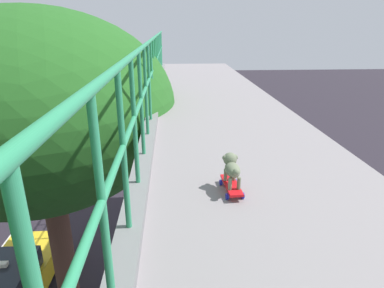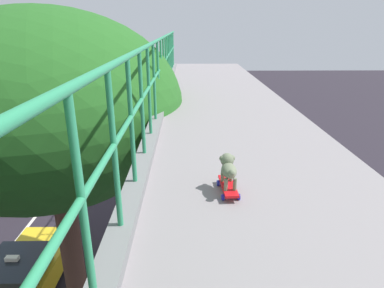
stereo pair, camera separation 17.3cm
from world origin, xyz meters
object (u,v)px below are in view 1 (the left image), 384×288
toy_skateboard (231,186)px  city_bus (32,132)px  car_yellow_cab_fifth (12,283)px  small_dog (232,167)px

toy_skateboard → city_bus: bearing=118.8°
car_yellow_cab_fifth → small_dog: 9.34m
car_yellow_cab_fifth → toy_skateboard: 9.24m
toy_skateboard → car_yellow_cab_fifth: bearing=136.9°
city_bus → toy_skateboard: 18.98m
small_dog → toy_skateboard: bearing=-84.6°
city_bus → toy_skateboard: toy_skateboard is taller
car_yellow_cab_fifth → toy_skateboard: bearing=-43.1°
car_yellow_cab_fifth → small_dog: small_dog is taller
car_yellow_cab_fifth → toy_skateboard: (5.36, -5.01, 5.61)m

